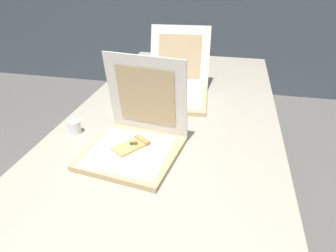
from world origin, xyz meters
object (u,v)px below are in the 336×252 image
table (171,128)px  cup_white_near_center (75,127)px  cup_white_mid (117,105)px  pizza_box_front (135,140)px  pizza_box_middle (176,89)px

table → cup_white_near_center: size_ratio=40.65×
cup_white_near_center → table: bearing=28.2°
table → cup_white_mid: bearing=172.0°
pizza_box_front → cup_white_near_center: pizza_box_front is taller
pizza_box_front → pizza_box_middle: size_ratio=0.81×
pizza_box_middle → cup_white_near_center: bearing=-131.8°
pizza_box_front → cup_white_near_center: bearing=173.3°
table → cup_white_mid: 0.30m
cup_white_mid → table: bearing=-8.0°
pizza_box_front → pizza_box_middle: pizza_box_front is taller
cup_white_mid → cup_white_near_center: 0.27m
table → pizza_box_front: bearing=-106.3°
pizza_box_middle → cup_white_mid: 0.34m
cup_white_mid → cup_white_near_center: same height
cup_white_mid → pizza_box_front: bearing=-58.4°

